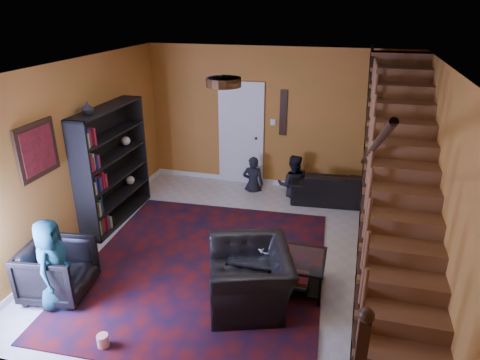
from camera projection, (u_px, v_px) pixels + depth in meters
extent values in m
plane|color=beige|center=(241.00, 253.00, 6.56)|extent=(5.50, 5.50, 0.00)
plane|color=#C76C2C|center=(276.00, 120.00, 8.47)|extent=(5.20, 0.00, 5.20)
plane|color=#C76C2C|center=(159.00, 284.00, 3.56)|extent=(5.20, 0.00, 5.20)
plane|color=#C76C2C|center=(79.00, 153.00, 6.62)|extent=(0.00, 5.50, 5.50)
plane|color=#C76C2C|center=(440.00, 187.00, 5.41)|extent=(0.00, 5.50, 5.50)
plane|color=white|center=(241.00, 67.00, 5.47)|extent=(5.50, 5.50, 0.00)
cube|color=silver|center=(273.00, 182.00, 8.98)|extent=(5.20, 0.02, 0.10)
cube|color=silver|center=(91.00, 229.00, 7.14)|extent=(0.02, 5.50, 0.10)
cube|color=#C76C2C|center=(399.00, 189.00, 5.56)|extent=(0.95, 4.92, 2.83)
cube|color=black|center=(364.00, 180.00, 5.63)|extent=(0.04, 5.02, 3.02)
cylinder|color=black|center=(370.00, 148.00, 5.45)|extent=(0.07, 4.20, 2.44)
cube|color=black|center=(113.00, 165.00, 7.26)|extent=(0.35, 1.80, 2.00)
cube|color=black|center=(117.00, 197.00, 7.50)|extent=(0.35, 1.72, 0.03)
cube|color=black|center=(112.00, 156.00, 7.20)|extent=(0.35, 1.72, 0.03)
cube|color=silver|center=(241.00, 135.00, 8.75)|extent=(0.82, 0.05, 2.05)
cube|color=maroon|center=(37.00, 150.00, 5.67)|extent=(0.04, 0.74, 0.74)
cube|color=black|center=(283.00, 113.00, 8.36)|extent=(0.14, 0.03, 0.90)
cylinder|color=#3F2814|center=(224.00, 82.00, 4.78)|extent=(0.40, 0.40, 0.10)
cube|color=#4D0F0D|center=(204.00, 267.00, 6.22)|extent=(3.55, 4.01, 0.02)
imported|color=black|center=(347.00, 186.00, 8.14)|extent=(2.15, 0.98, 0.61)
imported|color=black|center=(58.00, 270.00, 5.52)|extent=(0.90, 0.88, 0.73)
imported|color=black|center=(250.00, 277.00, 5.37)|extent=(1.32, 1.41, 0.75)
imported|color=black|center=(253.00, 184.00, 8.68)|extent=(0.44, 0.30, 1.18)
imported|color=black|center=(293.00, 186.00, 8.48)|extent=(0.65, 0.52, 1.28)
imported|color=#1A5164|center=(52.00, 264.00, 5.23)|extent=(0.52, 0.66, 1.20)
cube|color=black|center=(228.00, 278.00, 5.60)|extent=(0.03, 0.03, 0.47)
cube|color=black|center=(320.00, 292.00, 5.32)|extent=(0.03, 0.03, 0.47)
cube|color=black|center=(241.00, 251.00, 6.19)|extent=(0.03, 0.03, 0.47)
cube|color=black|center=(324.00, 263.00, 5.92)|extent=(0.03, 0.03, 0.47)
cube|color=black|center=(277.00, 277.00, 5.80)|extent=(1.19, 0.67, 0.02)
cube|color=silver|center=(278.00, 255.00, 5.66)|extent=(1.25, 0.73, 0.02)
imported|color=#999999|center=(256.00, 241.00, 5.88)|extent=(0.18, 0.18, 0.11)
imported|color=#999999|center=(261.00, 250.00, 5.68)|extent=(0.12, 0.12, 0.09)
imported|color=#999999|center=(268.00, 250.00, 5.71)|extent=(0.26, 0.26, 0.05)
imported|color=#999999|center=(87.00, 108.00, 6.39)|extent=(0.18, 0.18, 0.19)
cylinder|color=red|center=(103.00, 341.00, 4.75)|extent=(0.16, 0.16, 0.15)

